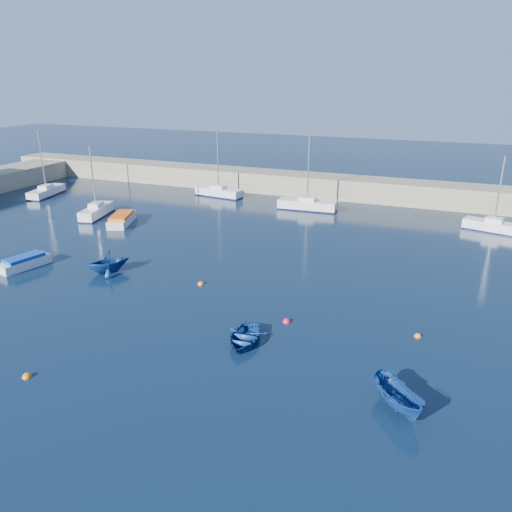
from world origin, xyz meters
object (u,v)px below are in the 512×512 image
at_px(sailboat_6, 307,205).
at_px(sailboat_7, 493,226).
at_px(dinghy_center, 244,338).
at_px(sailboat_3, 97,211).
at_px(dinghy_right, 399,398).
at_px(motorboat_1, 25,262).
at_px(motorboat_2, 122,219).
at_px(dinghy_left, 107,262).
at_px(sailboat_4, 47,191).
at_px(sailboat_5, 219,192).

xyz_separation_m(sailboat_6, sailboat_7, (19.75, -1.35, -0.04)).
distance_m(sailboat_6, dinghy_center, 31.39).
distance_m(sailboat_3, dinghy_center, 32.49).
xyz_separation_m(sailboat_7, dinghy_right, (-5.33, -32.62, 0.09)).
height_order(sailboat_7, dinghy_right, sailboat_7).
relative_size(motorboat_1, motorboat_2, 0.79).
bearing_deg(dinghy_center, dinghy_right, -25.19).
bearing_deg(dinghy_right, sailboat_6, 72.57).
bearing_deg(sailboat_7, dinghy_right, -173.41).
bearing_deg(sailboat_3, dinghy_center, -49.64).
relative_size(motorboat_2, dinghy_center, 1.55).
bearing_deg(motorboat_2, dinghy_left, -78.55).
distance_m(sailboat_7, dinghy_center, 32.95).
xyz_separation_m(sailboat_4, motorboat_1, (17.29, -20.69, -0.09)).
height_order(sailboat_5, dinghy_left, sailboat_5).
bearing_deg(dinghy_center, dinghy_left, 149.81).
relative_size(motorboat_1, dinghy_right, 1.24).
relative_size(sailboat_4, sailboat_6, 0.93).
distance_m(sailboat_5, sailboat_7, 32.44).
height_order(sailboat_3, dinghy_right, sailboat_3).
xyz_separation_m(sailboat_3, motorboat_2, (4.23, -1.22, -0.13)).
bearing_deg(sailboat_6, motorboat_2, 124.43).
height_order(sailboat_4, sailboat_5, sailboat_4).
height_order(sailboat_5, sailboat_6, sailboat_6).
relative_size(sailboat_5, sailboat_7, 1.09).
bearing_deg(dinghy_right, sailboat_5, 86.21).
height_order(dinghy_center, dinghy_right, dinghy_right).
height_order(sailboat_6, dinghy_left, sailboat_6).
bearing_deg(sailboat_4, motorboat_1, -61.73).
distance_m(sailboat_7, dinghy_right, 33.05).
relative_size(dinghy_center, dinghy_left, 1.02).
distance_m(sailboat_5, dinghy_center, 37.62).
xyz_separation_m(sailboat_5, motorboat_2, (-4.08, -15.00, -0.10)).
height_order(sailboat_5, dinghy_center, sailboat_5).
bearing_deg(sailboat_7, sailboat_5, 99.55).
bearing_deg(sailboat_5, dinghy_right, -135.65).
xyz_separation_m(sailboat_7, motorboat_2, (-36.32, -11.43, -0.09)).
distance_m(sailboat_3, sailboat_4, 13.95).
bearing_deg(sailboat_5, sailboat_7, -88.60).
xyz_separation_m(sailboat_5, dinghy_left, (3.27, -26.94, 0.31)).
bearing_deg(motorboat_1, sailboat_3, 120.01).
height_order(sailboat_3, motorboat_1, sailboat_3).
distance_m(sailboat_6, motorboat_1, 30.96).
xyz_separation_m(sailboat_3, sailboat_5, (8.31, 13.78, -0.04)).
bearing_deg(dinghy_center, sailboat_5, 111.24).
height_order(sailboat_7, motorboat_2, sailboat_7).
relative_size(sailboat_7, dinghy_center, 2.15).
bearing_deg(motorboat_1, sailboat_7, 47.57).
distance_m(sailboat_4, dinghy_left, 30.81).
bearing_deg(motorboat_2, sailboat_6, 17.49).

